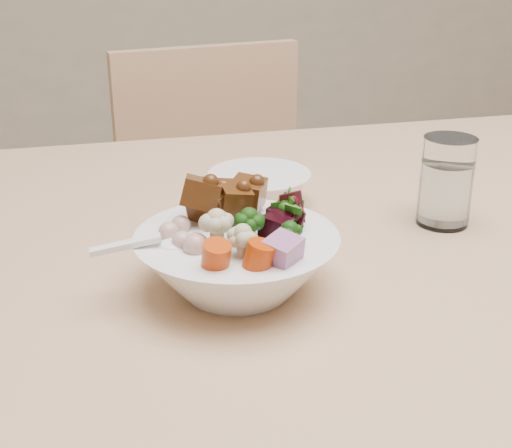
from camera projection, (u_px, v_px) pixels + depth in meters
name	position (u px, v px, depth m)	size (l,w,h in m)	color
chair_far	(228.00, 238.00, 1.53)	(0.47, 0.47, 0.89)	tan
food_bowl	(238.00, 258.00, 0.71)	(0.20, 0.20, 0.11)	white
soup_spoon	(162.00, 246.00, 0.68)	(0.10, 0.03, 0.02)	white
water_glass	(446.00, 185.00, 0.86)	(0.06, 0.06, 0.11)	white
side_bowl	(259.00, 189.00, 0.92)	(0.13, 0.13, 0.04)	white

